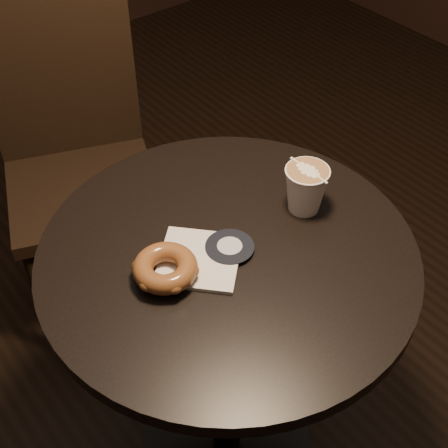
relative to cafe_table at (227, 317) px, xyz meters
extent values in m
plane|color=black|center=(0.00, 0.00, -0.55)|extent=(4.50, 4.50, 0.00)
cylinder|color=black|center=(0.00, 0.00, 0.18)|extent=(0.70, 0.70, 0.03)
cylinder|color=black|center=(0.00, 0.00, -0.18)|extent=(0.07, 0.07, 0.70)
cylinder|color=black|center=(0.00, 0.00, -0.54)|extent=(0.44, 0.44, 0.02)
cube|color=black|center=(0.01, 0.65, -0.10)|extent=(0.52, 0.52, 0.04)
cube|color=black|center=(0.08, 0.82, 0.19)|extent=(0.39, 0.18, 0.54)
cylinder|color=black|center=(-0.21, 0.55, -0.33)|extent=(0.04, 0.04, 0.45)
cylinder|color=black|center=(0.11, 0.43, -0.33)|extent=(0.04, 0.04, 0.45)
cylinder|color=black|center=(-0.08, 0.87, -0.33)|extent=(0.04, 0.04, 0.45)
cylinder|color=black|center=(0.23, 0.75, -0.33)|extent=(0.04, 0.04, 0.45)
cube|color=silver|center=(-0.06, 0.01, 0.20)|extent=(0.20, 0.20, 0.01)
torus|color=brown|center=(-0.13, 0.01, 0.23)|extent=(0.11, 0.11, 0.04)
camera|label=1|loc=(-0.49, -0.61, 1.02)|focal=50.00mm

